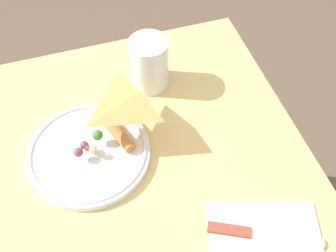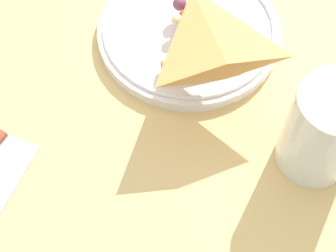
% 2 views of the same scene
% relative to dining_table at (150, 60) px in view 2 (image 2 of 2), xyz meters
% --- Properties ---
extents(ground_plane, '(6.00, 6.00, 0.00)m').
position_rel_dining_table_xyz_m(ground_plane, '(0.00, 0.00, -0.59)').
color(ground_plane, brown).
extents(dining_table, '(0.94, 0.75, 0.70)m').
position_rel_dining_table_xyz_m(dining_table, '(0.00, 0.00, 0.00)').
color(dining_table, '#DBB770').
rests_on(dining_table, ground_plane).
extents(plate_pizza, '(0.25, 0.25, 0.05)m').
position_rel_dining_table_xyz_m(plate_pizza, '(0.05, 0.06, 0.13)').
color(plate_pizza, white).
rests_on(plate_pizza, dining_table).
extents(milk_glass, '(0.09, 0.09, 0.12)m').
position_rel_dining_table_xyz_m(milk_glass, '(0.21, 0.22, 0.17)').
color(milk_glass, white).
rests_on(milk_glass, dining_table).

